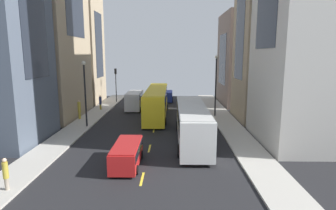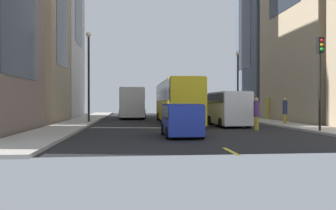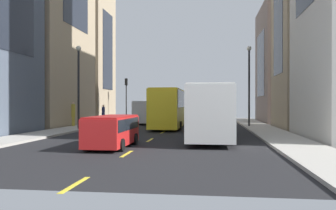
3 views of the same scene
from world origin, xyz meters
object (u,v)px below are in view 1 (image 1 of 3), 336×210
at_px(car_red_1, 127,153).
at_px(traffic_light_near_corner, 116,79).
at_px(pedestrian_waiting_curb, 132,98).
at_px(city_bus_white, 192,120).
at_px(pedestrian_crossing_mid, 6,173).
at_px(streetcar_yellow, 157,100).
at_px(pedestrian_walking_far, 100,102).
at_px(car_blue_0, 167,96).
at_px(delivery_van_white, 134,99).
at_px(pedestrian_crossing_near, 79,109).

bearing_deg(car_red_1, traffic_light_near_corner, -77.46).
xyz_separation_m(car_red_1, pedestrian_waiting_curb, (3.03, -24.65, 0.16)).
bearing_deg(city_bus_white, pedestrian_crossing_mid, 40.60).
bearing_deg(traffic_light_near_corner, pedestrian_crossing_mid, 89.33).
bearing_deg(pedestrian_waiting_curb, pedestrian_crossing_mid, 29.52).
relative_size(streetcar_yellow, car_red_1, 3.02).
relative_size(city_bus_white, pedestrian_walking_far, 6.13).
bearing_deg(pedestrian_waiting_curb, pedestrian_walking_far, -5.66).
bearing_deg(car_blue_0, car_red_1, 85.15).
xyz_separation_m(car_red_1, pedestrian_crossing_mid, (6.38, 4.07, 0.21)).
xyz_separation_m(city_bus_white, pedestrian_waiting_curb, (8.10, -18.91, -0.88)).
bearing_deg(city_bus_white, car_blue_0, -83.18).
distance_m(delivery_van_white, car_red_1, 21.03).
bearing_deg(car_red_1, pedestrian_crossing_near, -60.56).
bearing_deg(pedestrian_waiting_curb, traffic_light_near_corner, -92.47).
xyz_separation_m(delivery_van_white, car_blue_0, (-4.59, -7.25, -0.49)).
xyz_separation_m(city_bus_white, car_blue_0, (2.68, -22.42, -0.99)).
height_order(pedestrian_waiting_curb, pedestrian_walking_far, pedestrian_walking_far).
distance_m(streetcar_yellow, pedestrian_crossing_near, 9.59).
distance_m(city_bus_white, car_blue_0, 22.60).
bearing_deg(city_bus_white, traffic_light_near_corner, -62.50).
bearing_deg(traffic_light_near_corner, pedestrian_waiting_curb, 141.37).
bearing_deg(city_bus_white, pedestrian_walking_far, -50.28).
xyz_separation_m(streetcar_yellow, delivery_van_white, (3.45, -4.34, -0.61)).
bearing_deg(traffic_light_near_corner, pedestrian_walking_far, 81.96).
bearing_deg(pedestrian_crossing_mid, pedestrian_crossing_near, 46.06).
height_order(city_bus_white, pedestrian_crossing_near, city_bus_white).
relative_size(streetcar_yellow, pedestrian_crossing_mid, 7.42).
distance_m(city_bus_white, pedestrian_crossing_near, 15.61).
relative_size(car_blue_0, traffic_light_near_corner, 0.74).
xyz_separation_m(city_bus_white, car_red_1, (5.07, 5.74, -1.03)).
height_order(car_red_1, pedestrian_waiting_curb, pedestrian_waiting_curb).
relative_size(car_blue_0, car_red_1, 0.85).
bearing_deg(pedestrian_walking_far, streetcar_yellow, -59.44).
xyz_separation_m(car_red_1, traffic_light_near_corner, (6.01, -27.04, 3.01)).
bearing_deg(pedestrian_waiting_curb, streetcar_yellow, 64.04).
bearing_deg(car_red_1, car_blue_0, -94.85).
distance_m(pedestrian_waiting_curb, traffic_light_near_corner, 4.77).
bearing_deg(pedestrian_crossing_mid, delivery_van_white, 31.41).
height_order(delivery_van_white, pedestrian_waiting_curb, delivery_van_white).
height_order(streetcar_yellow, pedestrian_crossing_near, streetcar_yellow).
distance_m(car_blue_0, pedestrian_crossing_near, 17.40).
distance_m(delivery_van_white, pedestrian_crossing_near, 8.87).
xyz_separation_m(car_blue_0, pedestrian_waiting_curb, (5.42, 3.51, 0.11)).
distance_m(streetcar_yellow, car_red_1, 16.65).
height_order(city_bus_white, traffic_light_near_corner, traffic_light_near_corner).
bearing_deg(pedestrian_crossing_near, car_red_1, -96.82).
distance_m(city_bus_white, pedestrian_waiting_curb, 20.59).
xyz_separation_m(car_blue_0, traffic_light_near_corner, (8.41, 1.12, 2.96)).
relative_size(city_bus_white, car_red_1, 2.61).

